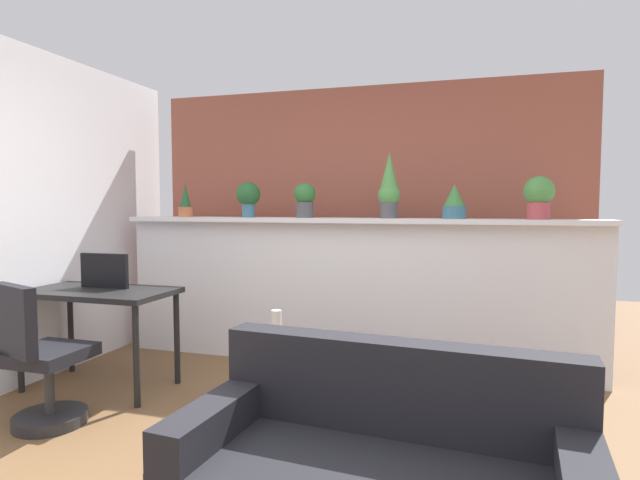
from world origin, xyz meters
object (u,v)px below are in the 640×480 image
Objects in this scene: potted_plant_3 at (389,187)px; vase_on_shelf at (276,323)px; side_cube_shelf at (273,374)px; potted_plant_1 at (248,197)px; desk at (99,301)px; potted_plant_0 at (185,202)px; tv_monitor at (104,271)px; office_chair at (39,366)px; potted_plant_4 at (454,203)px; potted_plant_2 at (305,199)px; potted_plant_5 at (539,196)px.

potted_plant_3 is 1.54m from vase_on_shelf.
side_cube_shelf is at bearing -118.36° from potted_plant_3.
potted_plant_1 is 0.28× the size of desk.
potted_plant_0 is 1.88m from potted_plant_3.
potted_plant_3 is 1.79m from side_cube_shelf.
potted_plant_0 is 1.82m from vase_on_shelf.
desk is 1.47m from side_cube_shelf.
vase_on_shelf is at bearing -3.01° from tv_monitor.
desk is 0.76m from office_chair.
potted_plant_1 is 1.77m from potted_plant_4.
desk is 1.42m from vase_on_shelf.
office_chair is at bearing -136.82° from potted_plant_3.
potted_plant_5 is at bearing 0.34° from potted_plant_2.
potted_plant_0 is at bearing 80.89° from tv_monitor.
potted_plant_0 is 0.61× the size of side_cube_shelf.
potted_plant_4 reaches higher than office_chair.
potted_plant_4 is at bearing -178.96° from potted_plant_5.
potted_plant_2 is at bearing -179.66° from potted_plant_5.
potted_plant_1 reaches higher than potted_plant_2.
desk reaches higher than vase_on_shelf.
tv_monitor is (-2.55, -0.96, -0.52)m from potted_plant_4.
side_cube_shelf is at bearing -58.37° from potted_plant_1.
potted_plant_0 is 1.02× the size of potted_plant_2.
potted_plant_3 is at bearing 179.09° from potted_plant_5.
potted_plant_2 is 1.61m from side_cube_shelf.
potted_plant_4 reaches higher than vase_on_shelf.
potted_plant_5 is at bearing 17.09° from tv_monitor.
potted_plant_5 reaches higher than desk.
potted_plant_4 is at bearing 20.72° from tv_monitor.
potted_plant_3 is 2.82m from office_chair.
office_chair is (-1.88, -1.77, -1.14)m from potted_plant_3.
office_chair is at bearing -79.99° from tv_monitor.
potted_plant_3 reaches higher than potted_plant_2.
potted_plant_0 is at bearing -178.18° from potted_plant_2.
office_chair is (0.14, -0.77, -0.49)m from tv_monitor.
potted_plant_2 is 0.60× the size of side_cube_shelf.
potted_plant_3 is 1.34× the size of tv_monitor.
potted_plant_3 is (0.73, 0.03, 0.10)m from potted_plant_2.
vase_on_shelf is at bearing 76.93° from side_cube_shelf.
potted_plant_1 is at bearing 69.74° from office_chair.
potted_plant_3 is 1.65× the size of potted_plant_5.
potted_plant_0 reaches higher than side_cube_shelf.
potted_plant_2 is at bearing 97.55° from vase_on_shelf.
potted_plant_1 is 1.14× the size of potted_plant_4.
office_chair is (-0.01, -1.70, -1.02)m from potted_plant_0.
tv_monitor is at bearing -153.83° from potted_plant_3.
potted_plant_1 is at bearing -179.45° from potted_plant_4.
potted_plant_1 reaches higher than vase_on_shelf.
potted_plant_3 reaches higher than potted_plant_5.
potted_plant_3 reaches higher than potted_plant_1.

